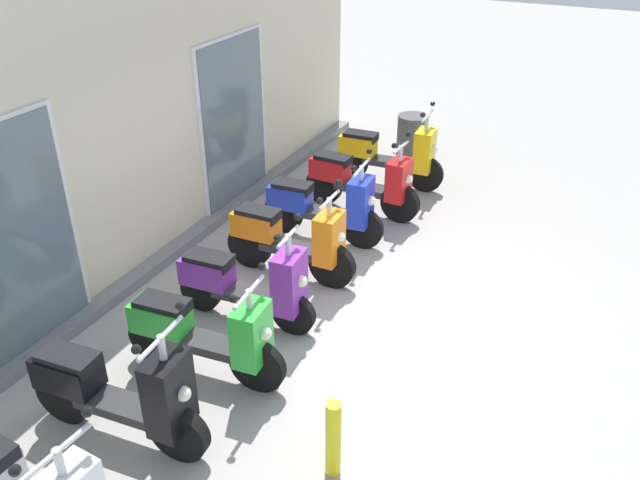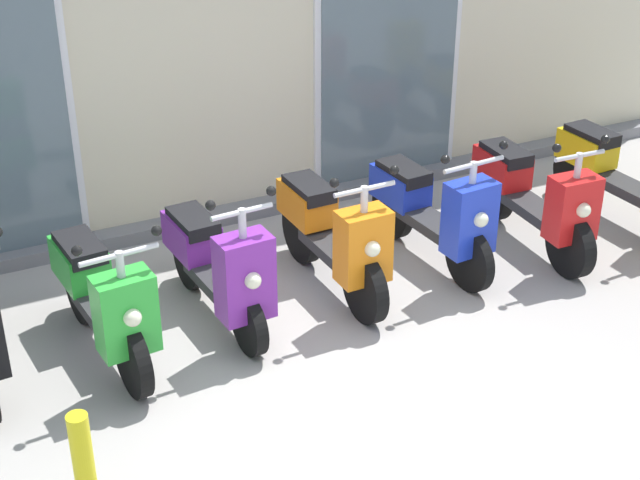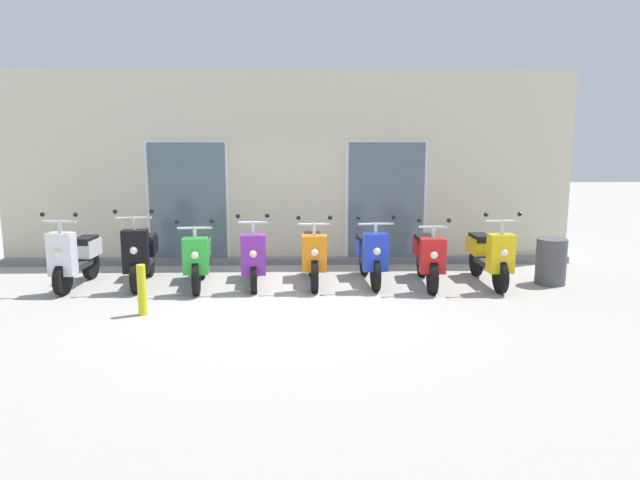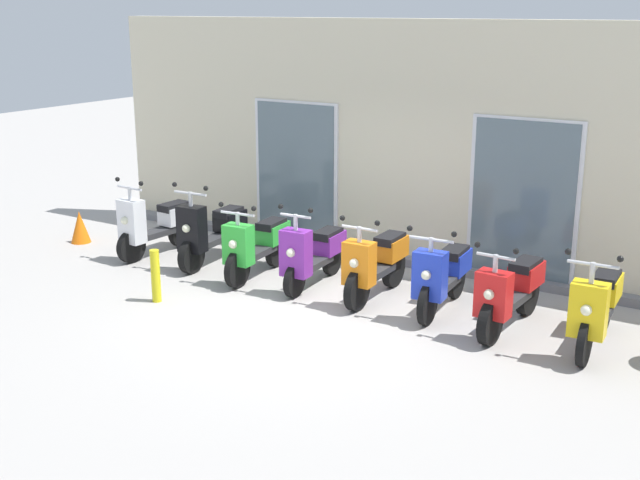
{
  "view_description": "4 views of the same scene",
  "coord_description": "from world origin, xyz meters",
  "px_view_note": "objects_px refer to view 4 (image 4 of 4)",
  "views": [
    {
      "loc": [
        -5.13,
        -2.09,
        4.06
      ],
      "look_at": [
        0.3,
        0.55,
        0.66
      ],
      "focal_mm": 36.68,
      "sensor_mm": 36.0,
      "label": 1
    },
    {
      "loc": [
        -2.53,
        -4.81,
        3.88
      ],
      "look_at": [
        0.06,
        0.41,
        0.81
      ],
      "focal_mm": 53.39,
      "sensor_mm": 36.0,
      "label": 2
    },
    {
      "loc": [
        0.3,
        -8.73,
        2.51
      ],
      "look_at": [
        0.55,
        0.51,
        0.82
      ],
      "focal_mm": 34.28,
      "sensor_mm": 36.0,
      "label": 3
    },
    {
      "loc": [
        5.17,
        -7.93,
        3.71
      ],
      "look_at": [
        -0.08,
        0.47,
        0.85
      ],
      "focal_mm": 45.51,
      "sensor_mm": 36.0,
      "label": 4
    }
  ],
  "objects_px": {
    "scooter_blue": "(443,274)",
    "traffic_cone": "(80,227)",
    "scooter_white": "(154,224)",
    "scooter_black": "(212,232)",
    "scooter_red": "(511,292)",
    "scooter_orange": "(376,263)",
    "scooter_purple": "(313,253)",
    "curb_bollard": "(156,276)",
    "scooter_green": "(257,244)",
    "scooter_yellow": "(597,306)"
  },
  "relations": [
    {
      "from": "scooter_black",
      "to": "traffic_cone",
      "type": "distance_m",
      "value": 2.56
    },
    {
      "from": "scooter_blue",
      "to": "scooter_yellow",
      "type": "xyz_separation_m",
      "value": [
        1.92,
        -0.14,
        0.01
      ]
    },
    {
      "from": "scooter_orange",
      "to": "scooter_black",
      "type": "bearing_deg",
      "value": 179.25
    },
    {
      "from": "scooter_green",
      "to": "scooter_blue",
      "type": "distance_m",
      "value": 2.77
    },
    {
      "from": "scooter_red",
      "to": "curb_bollard",
      "type": "bearing_deg",
      "value": -160.01
    },
    {
      "from": "scooter_red",
      "to": "scooter_white",
      "type": "bearing_deg",
      "value": 180.0
    },
    {
      "from": "scooter_white",
      "to": "scooter_purple",
      "type": "height_order",
      "value": "scooter_white"
    },
    {
      "from": "scooter_blue",
      "to": "traffic_cone",
      "type": "bearing_deg",
      "value": -177.62
    },
    {
      "from": "scooter_orange",
      "to": "scooter_green",
      "type": "bearing_deg",
      "value": -176.57
    },
    {
      "from": "scooter_white",
      "to": "scooter_orange",
      "type": "bearing_deg",
      "value": 1.36
    },
    {
      "from": "scooter_purple",
      "to": "scooter_red",
      "type": "distance_m",
      "value": 2.81
    },
    {
      "from": "scooter_purple",
      "to": "scooter_orange",
      "type": "height_order",
      "value": "scooter_purple"
    },
    {
      "from": "scooter_orange",
      "to": "scooter_purple",
      "type": "bearing_deg",
      "value": -178.51
    },
    {
      "from": "scooter_black",
      "to": "scooter_purple",
      "type": "xyz_separation_m",
      "value": [
        1.82,
        -0.06,
        -0.02
      ]
    },
    {
      "from": "scooter_white",
      "to": "scooter_purple",
      "type": "xyz_separation_m",
      "value": [
        2.84,
        0.07,
        -0.02
      ]
    },
    {
      "from": "scooter_black",
      "to": "scooter_red",
      "type": "relative_size",
      "value": 0.97
    },
    {
      "from": "scooter_blue",
      "to": "scooter_red",
      "type": "bearing_deg",
      "value": -7.63
    },
    {
      "from": "curb_bollard",
      "to": "scooter_purple",
      "type": "bearing_deg",
      "value": 48.79
    },
    {
      "from": "scooter_green",
      "to": "scooter_blue",
      "type": "xyz_separation_m",
      "value": [
        2.77,
        0.14,
        0.01
      ]
    },
    {
      "from": "scooter_yellow",
      "to": "curb_bollard",
      "type": "relative_size",
      "value": 2.38
    },
    {
      "from": "scooter_white",
      "to": "scooter_yellow",
      "type": "relative_size",
      "value": 0.92
    },
    {
      "from": "scooter_purple",
      "to": "scooter_red",
      "type": "bearing_deg",
      "value": -1.34
    },
    {
      "from": "scooter_black",
      "to": "curb_bollard",
      "type": "bearing_deg",
      "value": -75.69
    },
    {
      "from": "scooter_orange",
      "to": "scooter_blue",
      "type": "distance_m",
      "value": 0.93
    },
    {
      "from": "scooter_purple",
      "to": "scooter_red",
      "type": "xyz_separation_m",
      "value": [
        2.81,
        -0.07,
        -0.01
      ]
    },
    {
      "from": "scooter_orange",
      "to": "scooter_blue",
      "type": "bearing_deg",
      "value": 2.03
    },
    {
      "from": "scooter_green",
      "to": "scooter_blue",
      "type": "height_order",
      "value": "scooter_blue"
    },
    {
      "from": "scooter_purple",
      "to": "scooter_orange",
      "type": "xyz_separation_m",
      "value": [
        0.96,
        0.02,
        0.01
      ]
    },
    {
      "from": "scooter_purple",
      "to": "scooter_blue",
      "type": "height_order",
      "value": "scooter_purple"
    },
    {
      "from": "scooter_red",
      "to": "traffic_cone",
      "type": "distance_m",
      "value": 7.17
    },
    {
      "from": "scooter_black",
      "to": "curb_bollard",
      "type": "distance_m",
      "value": 1.72
    },
    {
      "from": "scooter_green",
      "to": "scooter_orange",
      "type": "distance_m",
      "value": 1.84
    },
    {
      "from": "scooter_white",
      "to": "scooter_red",
      "type": "height_order",
      "value": "scooter_white"
    },
    {
      "from": "scooter_white",
      "to": "scooter_black",
      "type": "relative_size",
      "value": 0.94
    },
    {
      "from": "scooter_black",
      "to": "scooter_orange",
      "type": "height_order",
      "value": "scooter_black"
    },
    {
      "from": "scooter_blue",
      "to": "scooter_green",
      "type": "bearing_deg",
      "value": -177.04
    },
    {
      "from": "scooter_white",
      "to": "scooter_yellow",
      "type": "xyz_separation_m",
      "value": [
        6.65,
        -0.02,
        0.01
      ]
    },
    {
      "from": "scooter_black",
      "to": "scooter_orange",
      "type": "relative_size",
      "value": 1.02
    },
    {
      "from": "scooter_black",
      "to": "scooter_green",
      "type": "height_order",
      "value": "scooter_black"
    },
    {
      "from": "curb_bollard",
      "to": "traffic_cone",
      "type": "relative_size",
      "value": 1.35
    },
    {
      "from": "scooter_orange",
      "to": "traffic_cone",
      "type": "height_order",
      "value": "scooter_orange"
    },
    {
      "from": "scooter_blue",
      "to": "scooter_red",
      "type": "xyz_separation_m",
      "value": [
        0.92,
        -0.12,
        -0.02
      ]
    },
    {
      "from": "scooter_white",
      "to": "scooter_orange",
      "type": "xyz_separation_m",
      "value": [
        3.8,
        0.09,
        -0.01
      ]
    },
    {
      "from": "traffic_cone",
      "to": "scooter_yellow",
      "type": "bearing_deg",
      "value": 0.81
    },
    {
      "from": "scooter_white",
      "to": "curb_bollard",
      "type": "height_order",
      "value": "scooter_white"
    },
    {
      "from": "scooter_red",
      "to": "scooter_orange",
      "type": "bearing_deg",
      "value": 177.2
    },
    {
      "from": "scooter_yellow",
      "to": "scooter_red",
      "type": "bearing_deg",
      "value": 178.8
    },
    {
      "from": "scooter_black",
      "to": "traffic_cone",
      "type": "xyz_separation_m",
      "value": [
        -2.54,
        -0.26,
        -0.23
      ]
    },
    {
      "from": "scooter_orange",
      "to": "scooter_blue",
      "type": "relative_size",
      "value": 1.0
    },
    {
      "from": "traffic_cone",
      "to": "scooter_blue",
      "type": "bearing_deg",
      "value": 2.38
    }
  ]
}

